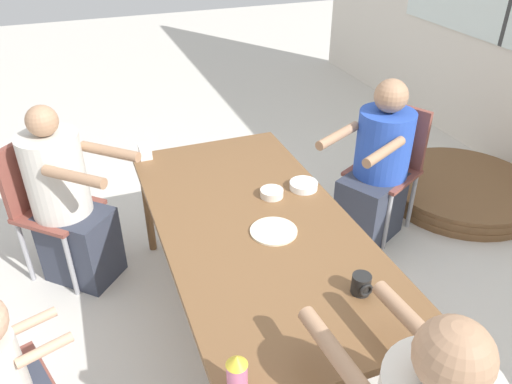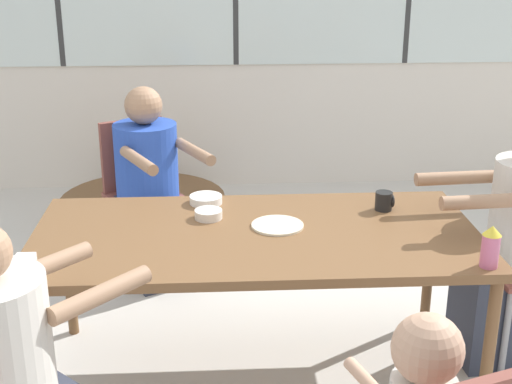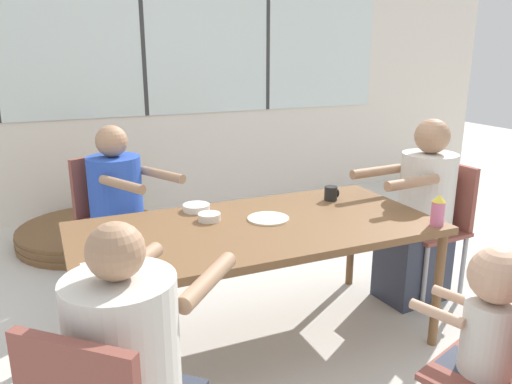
{
  "view_description": "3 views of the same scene",
  "coord_description": "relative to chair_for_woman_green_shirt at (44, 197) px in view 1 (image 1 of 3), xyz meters",
  "views": [
    {
      "loc": [
        1.86,
        -0.7,
        2.12
      ],
      "look_at": [
        0.0,
        0.0,
        0.88
      ],
      "focal_mm": 35.0,
      "sensor_mm": 36.0,
      "label": 1
    },
    {
      "loc": [
        -0.16,
        -2.79,
        1.89
      ],
      "look_at": [
        0.0,
        0.0,
        0.88
      ],
      "focal_mm": 50.0,
      "sensor_mm": 36.0,
      "label": 2
    },
    {
      "loc": [
        -1.0,
        -2.27,
        1.59
      ],
      "look_at": [
        0.0,
        0.0,
        0.88
      ],
      "focal_mm": 35.0,
      "sensor_mm": 36.0,
      "label": 3
    }
  ],
  "objects": [
    {
      "name": "coffee_mug",
      "position": [
        1.53,
        1.23,
        0.21
      ],
      "size": [
        0.08,
        0.08,
        0.09
      ],
      "color": "black",
      "rests_on": "dining_table"
    },
    {
      "name": "bowl_white_shallow",
      "position": [
        0.72,
        1.17,
        0.19
      ],
      "size": [
        0.12,
        0.12,
        0.04
      ],
      "color": "silver",
      "rests_on": "dining_table"
    },
    {
      "name": "person_woman_green_shirt",
      "position": [
        0.11,
        0.12,
        -0.03
      ],
      "size": [
        0.66,
        0.67,
        1.13
      ],
      "rotation": [
        0.0,
        0.0,
        -0.74
      ],
      "color": "#333847",
      "rests_on": "ground_plane"
    },
    {
      "name": "sippy_cup",
      "position": [
        1.79,
        0.61,
        0.26
      ],
      "size": [
        0.07,
        0.07,
        0.17
      ],
      "color": "#CC668C",
      "rests_on": "dining_table"
    },
    {
      "name": "folded_table_stack",
      "position": [
        0.23,
        2.98,
        -0.46
      ],
      "size": [
        1.18,
        1.18,
        0.15
      ],
      "color": "brown",
      "rests_on": "ground_plane"
    },
    {
      "name": "milk_carton_small",
      "position": [
        0.05,
        0.62,
        0.22
      ],
      "size": [
        0.07,
        0.07,
        0.09
      ],
      "color": "silver",
      "rests_on": "dining_table"
    },
    {
      "name": "chair_for_woman_green_shirt",
      "position": [
        0.0,
        0.0,
        0.0
      ],
      "size": [
        0.57,
        0.57,
        0.88
      ],
      "rotation": [
        0.0,
        0.0,
        -0.74
      ],
      "color": "brown",
      "rests_on": "ground_plane"
    },
    {
      "name": "bowl_cereal",
      "position": [
        0.71,
        1.36,
        0.19
      ],
      "size": [
        0.15,
        0.15,
        0.04
      ],
      "color": "white",
      "rests_on": "dining_table"
    },
    {
      "name": "person_man_blue_shirt",
      "position": [
        0.38,
        2.06,
        -0.04
      ],
      "size": [
        0.61,
        0.73,
        1.12
      ],
      "rotation": [
        0.0,
        0.0,
        -2.67
      ],
      "color": "#333847",
      "rests_on": "ground_plane"
    },
    {
      "name": "ground_plane",
      "position": [
        0.92,
        1.0,
        -0.53
      ],
      "size": [
        16.0,
        16.0,
        0.0
      ],
      "primitive_type": "plane",
      "color": "beige"
    },
    {
      "name": "plate_tortillas",
      "position": [
        1.02,
        1.05,
        0.18
      ],
      "size": [
        0.23,
        0.23,
        0.01
      ],
      "color": "beige",
      "rests_on": "dining_table"
    },
    {
      "name": "dining_table",
      "position": [
        0.92,
        1.0,
        0.12
      ],
      "size": [
        1.9,
        0.92,
        0.7
      ],
      "color": "brown",
      "rests_on": "ground_plane"
    },
    {
      "name": "chair_for_man_blue_shirt",
      "position": [
        0.3,
        2.21,
        0.0
      ],
      "size": [
        0.54,
        0.54,
        0.88
      ],
      "rotation": [
        0.0,
        0.0,
        -2.67
      ],
      "color": "brown",
      "rests_on": "ground_plane"
    }
  ]
}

